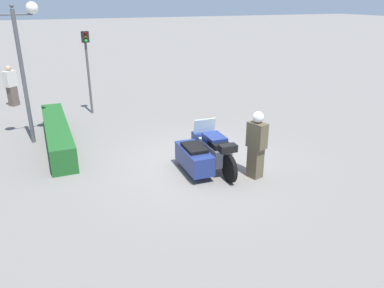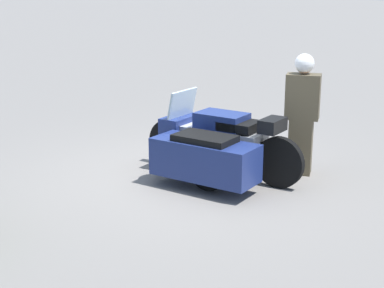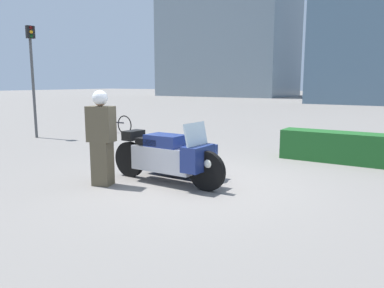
% 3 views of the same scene
% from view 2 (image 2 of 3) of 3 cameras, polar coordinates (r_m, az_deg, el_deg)
% --- Properties ---
extents(ground_plane, '(160.00, 160.00, 0.00)m').
position_cam_2_polar(ground_plane, '(8.38, -0.86, -3.16)').
color(ground_plane, slate).
extents(police_motorcycle, '(2.50, 1.27, 1.17)m').
position_cam_2_polar(police_motorcycle, '(8.06, 1.50, -0.32)').
color(police_motorcycle, black).
rests_on(police_motorcycle, ground).
extents(officer_rider, '(0.53, 0.40, 1.72)m').
position_cam_2_polar(officer_rider, '(8.44, 10.63, 3.13)').
color(officer_rider, brown).
rests_on(officer_rider, ground).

